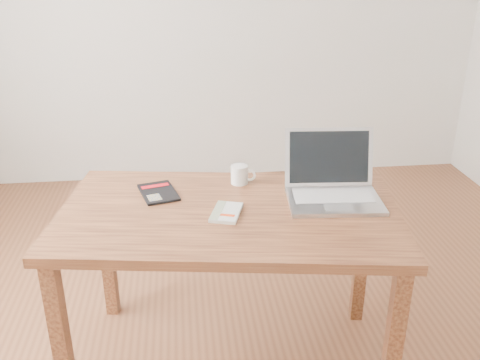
{
  "coord_description": "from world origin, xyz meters",
  "views": [
    {
      "loc": [
        -0.28,
        -2.01,
        1.7
      ],
      "look_at": [
        -0.06,
        -0.08,
        0.85
      ],
      "focal_mm": 40.0,
      "sensor_mm": 36.0,
      "label": 1
    }
  ],
  "objects": [
    {
      "name": "desk",
      "position": [
        -0.11,
        -0.14,
        0.66
      ],
      "size": [
        1.43,
        0.95,
        0.75
      ],
      "rotation": [
        0.0,
        0.0,
        -0.15
      ],
      "color": "#5A311B",
      "rests_on": "ground"
    },
    {
      "name": "white_guidebook",
      "position": [
        -0.12,
        -0.17,
        0.76
      ],
      "size": [
        0.15,
        0.19,
        0.01
      ],
      "rotation": [
        0.0,
        0.0,
        -0.3
      ],
      "color": "silver",
      "rests_on": "desk"
    },
    {
      "name": "black_guidebook",
      "position": [
        -0.39,
        0.05,
        0.76
      ],
      "size": [
        0.19,
        0.24,
        0.01
      ],
      "rotation": [
        0.0,
        0.0,
        0.27
      ],
      "color": "black",
      "rests_on": "desk"
    },
    {
      "name": "laptop",
      "position": [
        0.33,
        -0.07,
        0.8
      ],
      "size": [
        0.4,
        0.36,
        0.26
      ],
      "rotation": [
        0.0,
        0.0,
        -0.08
      ],
      "color": "silver",
      "rests_on": "desk"
    },
    {
      "name": "room",
      "position": [
        -0.07,
        0.0,
        1.36
      ],
      "size": [
        4.04,
        4.04,
        2.7
      ],
      "color": "brown",
      "rests_on": "ground"
    },
    {
      "name": "coffee_mug",
      "position": [
        -0.03,
        0.12,
        0.79
      ],
      "size": [
        0.11,
        0.08,
        0.08
      ],
      "rotation": [
        0.0,
        0.0,
        -0.29
      ],
      "color": "white",
      "rests_on": "desk"
    }
  ]
}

